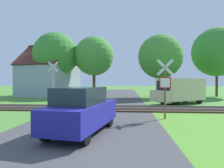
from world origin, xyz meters
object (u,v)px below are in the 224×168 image
object	(u,v)px
tree_center	(94,56)
parked_car	(82,110)
tree_right	(160,57)
house	(49,79)
tree_far	(217,52)
crossing_sign_far	(53,80)
mail_truck	(180,90)
tree_left	(56,55)
stop_sign_near	(165,85)

from	to	relation	value
tree_center	parked_car	xyz separation A→B (m)	(2.59, -18.00, -4.37)
tree_right	parked_car	bearing A→B (deg)	-108.26
tree_center	parked_car	bearing A→B (deg)	-81.83
house	tree_center	size ratio (longest dim) A/B	1.03
house	tree_far	world-z (taller)	tree_far
crossing_sign_far	parked_car	distance (m)	9.83
tree_right	mail_truck	xyz separation A→B (m)	(0.57, -7.01, -3.81)
tree_left	tree_right	bearing A→B (deg)	-0.83
tree_far	house	bearing A→B (deg)	-177.59
house	mail_truck	distance (m)	17.35
tree_left	parked_car	distance (m)	19.74
parked_car	tree_right	bearing A→B (deg)	82.64
tree_right	tree_center	world-z (taller)	tree_center
tree_right	mail_truck	world-z (taller)	tree_right
tree_right	tree_center	size ratio (longest dim) A/B	1.00
stop_sign_near	house	xyz separation A→B (m)	(-12.63, 15.51, 0.47)
tree_far	parked_car	size ratio (longest dim) A/B	2.14
tree_far	tree_left	distance (m)	21.09
tree_right	tree_center	xyz separation A→B (m)	(-8.35, 0.53, 0.21)
tree_center	mail_truck	size ratio (longest dim) A/B	1.53
tree_center	stop_sign_near	bearing A→B (deg)	-66.85
parked_car	tree_left	bearing A→B (deg)	124.01
stop_sign_near	tree_left	bearing A→B (deg)	-45.98
tree_center	house	bearing A→B (deg)	173.48
tree_right	parked_car	distance (m)	18.86
tree_left	tree_center	size ratio (longest dim) A/B	1.07
tree_right	mail_truck	size ratio (longest dim) A/B	1.52
tree_center	parked_car	world-z (taller)	tree_center
tree_far	tree_left	size ratio (longest dim) A/B	1.09
house	parked_car	world-z (taller)	house
house	tree_right	bearing A→B (deg)	8.53
tree_left	parked_car	xyz separation A→B (m)	(7.54, -17.67, -4.54)
stop_sign_near	house	size ratio (longest dim) A/B	0.40
crossing_sign_far	tree_left	distance (m)	10.07
tree_left	mail_truck	size ratio (longest dim) A/B	1.63
crossing_sign_far	tree_left	xyz separation A→B (m)	(-3.06, 9.00, 3.32)
stop_sign_near	parked_car	bearing A→B (deg)	46.72
stop_sign_near	tree_center	world-z (taller)	tree_center
mail_truck	tree_right	bearing A→B (deg)	-28.33
crossing_sign_far	mail_truck	bearing A→B (deg)	7.87
crossing_sign_far	house	world-z (taller)	house
house	mail_truck	bearing A→B (deg)	-15.09
tree_center	mail_truck	xyz separation A→B (m)	(8.92, -7.54, -4.03)
tree_center	parked_car	size ratio (longest dim) A/B	1.84
house	parked_car	distance (m)	20.77
tree_right	tree_left	distance (m)	13.31
mail_truck	parked_car	bearing A→B (deg)	115.82
house	tree_left	distance (m)	3.59
tree_far	mail_truck	xyz separation A→B (m)	(-7.12, -9.20, -4.62)
tree_far	parked_car	xyz separation A→B (m)	(-13.45, -19.66, -4.96)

